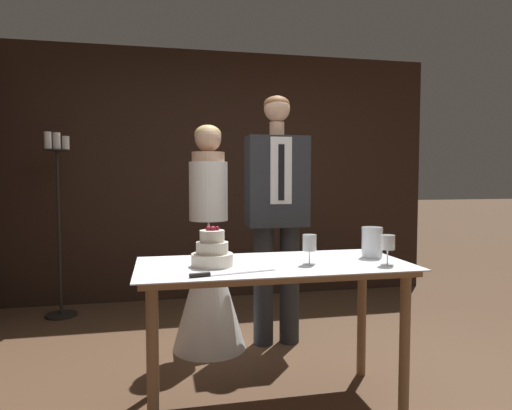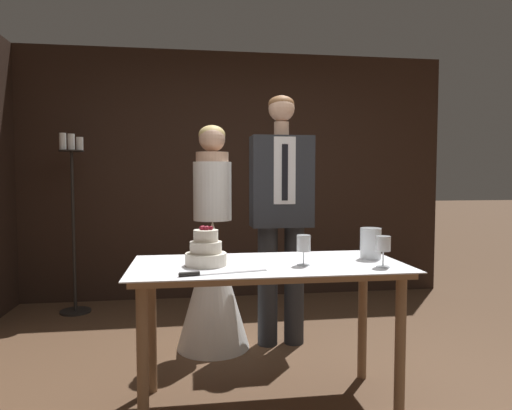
% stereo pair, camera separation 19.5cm
% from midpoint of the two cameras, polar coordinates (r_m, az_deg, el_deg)
% --- Properties ---
extents(ground_plane, '(40.00, 40.00, 0.00)m').
position_cam_midpoint_polar(ground_plane, '(2.81, 0.63, -23.37)').
color(ground_plane, brown).
extents(wall_back, '(4.56, 0.12, 2.57)m').
position_cam_midpoint_polar(wall_back, '(4.85, -5.53, 3.66)').
color(wall_back, black).
rests_on(wall_back, ground_plane).
extents(cake_table, '(1.48, 0.70, 0.80)m').
position_cam_midpoint_polar(cake_table, '(2.53, -0.05, -9.51)').
color(cake_table, '#8E6B4C').
rests_on(cake_table, ground_plane).
extents(tiered_cake, '(0.22, 0.22, 0.21)m').
position_cam_midpoint_polar(tiered_cake, '(2.44, -7.80, -5.83)').
color(tiered_cake, silver).
rests_on(tiered_cake, cake_table).
extents(cake_knife, '(0.44, 0.12, 0.02)m').
position_cam_midpoint_polar(cake_knife, '(2.22, -7.43, -8.56)').
color(cake_knife, silver).
rests_on(cake_knife, cake_table).
extents(wine_glass_near, '(0.07, 0.07, 0.16)m').
position_cam_midpoint_polar(wine_glass_near, '(2.46, 4.45, -4.85)').
color(wine_glass_near, silver).
rests_on(wine_glass_near, cake_table).
extents(wine_glass_middle, '(0.08, 0.08, 0.16)m').
position_cam_midpoint_polar(wine_glass_middle, '(2.51, 14.00, -4.77)').
color(wine_glass_middle, silver).
rests_on(wine_glass_middle, cake_table).
extents(hurricane_candle, '(0.12, 0.12, 0.18)m').
position_cam_midpoint_polar(hurricane_candle, '(2.74, 12.34, -4.67)').
color(hurricane_candle, silver).
rests_on(hurricane_candle, cake_table).
extents(bride, '(0.54, 0.54, 1.65)m').
position_cam_midpoint_polar(bride, '(3.41, -7.56, -7.85)').
color(bride, white).
rests_on(bride, ground_plane).
extents(groom, '(0.45, 0.25, 1.87)m').
position_cam_midpoint_polar(groom, '(3.43, 0.98, -0.26)').
color(groom, '#282B30').
rests_on(groom, ground_plane).
extents(candle_stand, '(0.28, 0.28, 1.67)m').
position_cam_midpoint_polar(candle_stand, '(4.52, -24.59, -1.89)').
color(candle_stand, black).
rests_on(candle_stand, ground_plane).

